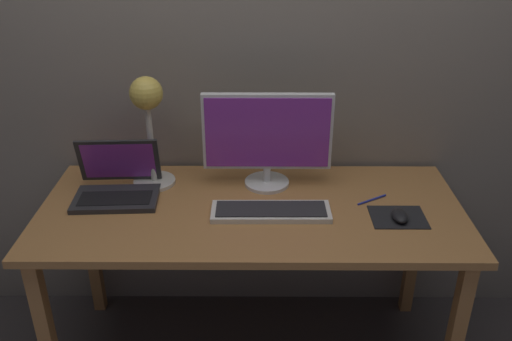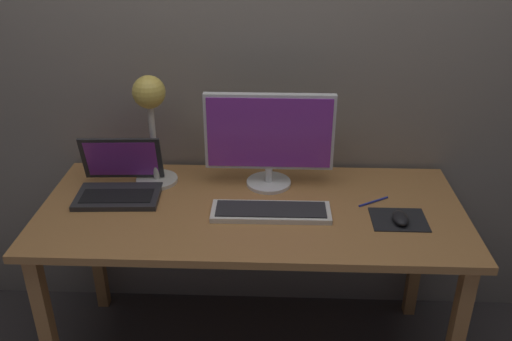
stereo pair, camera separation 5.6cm
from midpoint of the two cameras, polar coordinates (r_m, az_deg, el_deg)
The scene contains 9 objects.
back_wall at distance 2.23m, azimuth -1.17°, elevation 14.07°, with size 4.80×0.06×2.60m, color gray.
desk at distance 2.10m, azimuth -1.27°, elevation -5.71°, with size 1.60×0.70×0.74m.
monitor at distance 2.13m, azimuth 0.43°, elevation 3.57°, with size 0.51×0.18×0.39m.
keyboard_main at distance 2.01m, azimuth 0.77°, elevation -4.30°, with size 0.44×0.14×0.03m.
laptop at distance 2.20m, azimuth -15.04°, elevation -1.00°, with size 0.33×0.27×0.21m.
desk_lamp at distance 2.15m, azimuth -12.02°, elevation 6.07°, with size 0.17×0.17×0.45m.
mousepad at distance 2.05m, azimuth 13.91°, elevation -4.78°, with size 0.20×0.16×0.00m, color black.
mouse at distance 2.03m, azimuth 14.08°, elevation -4.62°, with size 0.06×0.10×0.03m, color black.
pen at distance 2.14m, azimuth 11.33°, elevation -3.02°, with size 0.01×0.01×0.14m, color #2633A5.
Camera 1 is at (0.03, -1.77, 1.79)m, focal length 38.14 mm.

